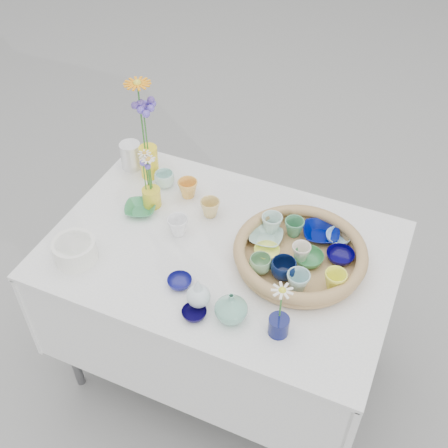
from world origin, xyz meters
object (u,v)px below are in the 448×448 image
at_px(wicker_tray, 300,254).
at_px(tall_vase_yellow, 149,162).
at_px(bud_vase_seafoam, 231,307).
at_px(display_table, 222,364).

bearing_deg(wicker_tray, tall_vase_yellow, 163.17).
bearing_deg(bud_vase_seafoam, wicker_tray, 68.96).
distance_m(display_table, bud_vase_seafoam, 0.88).
bearing_deg(tall_vase_yellow, display_table, -31.09).
distance_m(bud_vase_seafoam, tall_vase_yellow, 0.81).
bearing_deg(display_table, bud_vase_seafoam, -60.61).
xyz_separation_m(wicker_tray, tall_vase_yellow, (-0.73, 0.22, 0.03)).
xyz_separation_m(bud_vase_seafoam, tall_vase_yellow, (-0.60, 0.55, 0.01)).
relative_size(wicker_tray, tall_vase_yellow, 3.33).
xyz_separation_m(display_table, tall_vase_yellow, (-0.45, 0.27, 0.84)).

